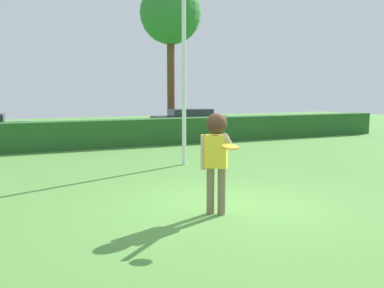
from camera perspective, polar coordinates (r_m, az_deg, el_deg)
ground_plane at (r=8.18m, az=4.67°, el=-8.39°), size 60.00×60.00×0.00m
person at (r=7.45m, az=3.27°, el=-0.62°), size 0.47×0.84×1.81m
frisbee at (r=6.63m, az=5.15°, el=-0.37°), size 0.27×0.27×0.07m
lamppost at (r=12.63m, az=-1.10°, el=11.26°), size 0.24×0.24×5.59m
hedge_row at (r=17.06m, az=-11.74°, el=1.36°), size 27.75×0.90×1.07m
parked_car_black at (r=23.47m, az=-0.20°, el=3.38°), size 4.42×2.35×1.25m
oak_tree at (r=24.50m, az=-2.90°, el=16.91°), size 3.38×3.38×8.18m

